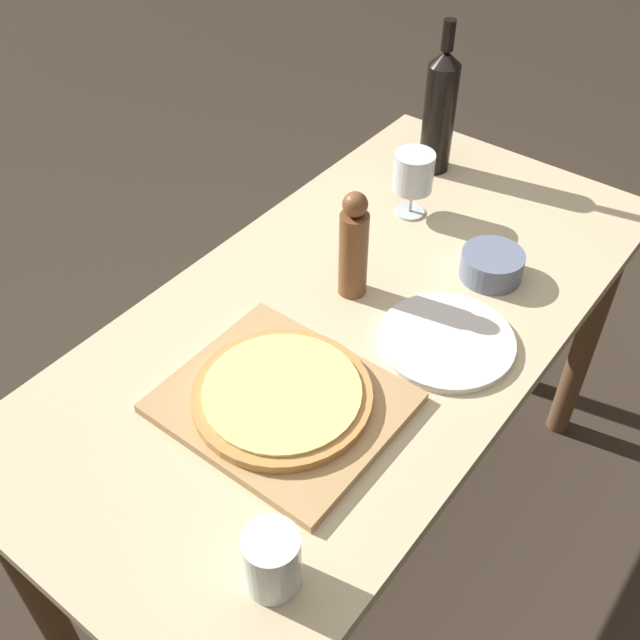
# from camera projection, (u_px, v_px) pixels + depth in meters

# --- Properties ---
(ground_plane) EXTENTS (12.00, 12.00, 0.00)m
(ground_plane) POSITION_uv_depth(u_px,v_px,m) (346.00, 528.00, 1.96)
(ground_plane) COLOR #382D23
(dining_table) EXTENTS (0.70, 1.43, 0.77)m
(dining_table) POSITION_uv_depth(u_px,v_px,m) (354.00, 354.00, 1.51)
(dining_table) COLOR #CCB78E
(dining_table) RESTS_ON ground_plane
(cutting_board) EXTENTS (0.37, 0.32, 0.02)m
(cutting_board) POSITION_uv_depth(u_px,v_px,m) (283.00, 403.00, 1.26)
(cutting_board) COLOR tan
(cutting_board) RESTS_ON dining_table
(pizza) EXTENTS (0.30, 0.30, 0.02)m
(pizza) POSITION_uv_depth(u_px,v_px,m) (282.00, 395.00, 1.24)
(pizza) COLOR #C68947
(pizza) RESTS_ON cutting_board
(wine_bottle) EXTENTS (0.07, 0.07, 0.36)m
(wine_bottle) POSITION_uv_depth(u_px,v_px,m) (440.00, 110.00, 1.70)
(wine_bottle) COLOR black
(wine_bottle) RESTS_ON dining_table
(pepper_mill) EXTENTS (0.06, 0.06, 0.23)m
(pepper_mill) POSITION_uv_depth(u_px,v_px,m) (354.00, 247.00, 1.40)
(pepper_mill) COLOR brown
(pepper_mill) RESTS_ON dining_table
(wine_glass) EXTENTS (0.09, 0.09, 0.15)m
(wine_glass) POSITION_uv_depth(u_px,v_px,m) (413.00, 173.00, 1.60)
(wine_glass) COLOR silver
(wine_glass) RESTS_ON dining_table
(small_bowl) EXTENTS (0.13, 0.13, 0.06)m
(small_bowl) POSITION_uv_depth(u_px,v_px,m) (492.00, 265.00, 1.49)
(small_bowl) COLOR slate
(small_bowl) RESTS_ON dining_table
(drinking_tumbler) EXTENTS (0.08, 0.08, 0.10)m
(drinking_tumbler) POSITION_uv_depth(u_px,v_px,m) (272.00, 561.00, 1.00)
(drinking_tumbler) COLOR silver
(drinking_tumbler) RESTS_ON dining_table
(dinner_plate) EXTENTS (0.25, 0.25, 0.01)m
(dinner_plate) POSITION_uv_depth(u_px,v_px,m) (446.00, 341.00, 1.37)
(dinner_plate) COLOR white
(dinner_plate) RESTS_ON dining_table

